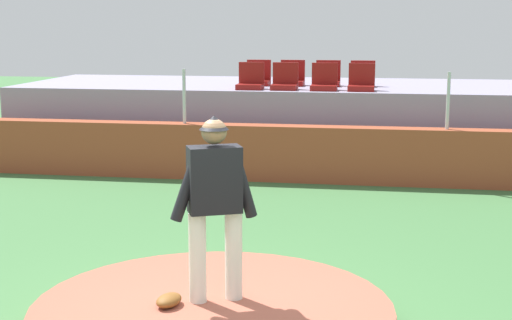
% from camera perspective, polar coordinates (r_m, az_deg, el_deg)
% --- Properties ---
extents(pitchers_mound, '(3.26, 3.26, 0.27)m').
position_cam_1_polar(pitchers_mound, '(7.07, -3.25, -11.72)').
color(pitchers_mound, '#A55642').
rests_on(pitchers_mound, ground_plane).
extents(pitcher, '(0.77, 0.42, 1.70)m').
position_cam_1_polar(pitcher, '(6.87, -3.05, -2.60)').
color(pitcher, white).
rests_on(pitcher, pitchers_mound).
extents(fielding_glove, '(0.26, 0.34, 0.11)m').
position_cam_1_polar(fielding_glove, '(7.02, -6.48, -10.29)').
color(fielding_glove, brown).
rests_on(fielding_glove, pitchers_mound).
extents(brick_barrier, '(13.51, 0.40, 0.98)m').
position_cam_1_polar(brick_barrier, '(13.45, 3.11, 0.48)').
color(brick_barrier, '#9A452A').
rests_on(brick_barrier, ground_plane).
extents(fence_post_left, '(0.06, 0.06, 0.96)m').
position_cam_1_polar(fence_post_left, '(13.70, -5.35, 4.73)').
color(fence_post_left, silver).
rests_on(fence_post_left, brick_barrier).
extents(fence_post_right, '(0.06, 0.06, 0.96)m').
position_cam_1_polar(fence_post_right, '(13.28, 14.06, 4.29)').
color(fence_post_right, silver).
rests_on(fence_post_right, brick_barrier).
extents(bleacher_platform, '(11.72, 3.72, 1.51)m').
position_cam_1_polar(bleacher_platform, '(15.85, 4.12, 2.93)').
color(bleacher_platform, gray).
rests_on(bleacher_platform, ground_plane).
extents(stadium_chair_0, '(0.48, 0.44, 0.50)m').
position_cam_1_polar(stadium_chair_0, '(14.55, -0.40, 5.90)').
color(stadium_chair_0, maroon).
rests_on(stadium_chair_0, bleacher_platform).
extents(stadium_chair_1, '(0.48, 0.44, 0.50)m').
position_cam_1_polar(stadium_chair_1, '(14.46, 2.15, 5.87)').
color(stadium_chair_1, maroon).
rests_on(stadium_chair_1, bleacher_platform).
extents(stadium_chair_2, '(0.48, 0.44, 0.50)m').
position_cam_1_polar(stadium_chair_2, '(14.38, 5.08, 5.81)').
color(stadium_chair_2, maroon).
rests_on(stadium_chair_2, bleacher_platform).
extents(stadium_chair_3, '(0.48, 0.44, 0.50)m').
position_cam_1_polar(stadium_chair_3, '(14.35, 7.82, 5.74)').
color(stadium_chair_3, maroon).
rests_on(stadium_chair_3, bleacher_platform).
extents(stadium_chair_4, '(0.48, 0.44, 0.50)m').
position_cam_1_polar(stadium_chair_4, '(15.44, 0.16, 6.15)').
color(stadium_chair_4, maroon).
rests_on(stadium_chair_4, bleacher_platform).
extents(stadium_chair_5, '(0.48, 0.44, 0.50)m').
position_cam_1_polar(stadium_chair_5, '(15.38, 2.70, 6.13)').
color(stadium_chair_5, maroon).
rests_on(stadium_chair_5, bleacher_platform).
extents(stadium_chair_6, '(0.48, 0.44, 0.50)m').
position_cam_1_polar(stadium_chair_6, '(15.32, 5.35, 6.08)').
color(stadium_chair_6, maroon).
rests_on(stadium_chair_6, bleacher_platform).
extents(stadium_chair_7, '(0.48, 0.44, 0.50)m').
position_cam_1_polar(stadium_chair_7, '(15.29, 7.91, 6.01)').
color(stadium_chair_7, maroon).
rests_on(stadium_chair_7, bleacher_platform).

